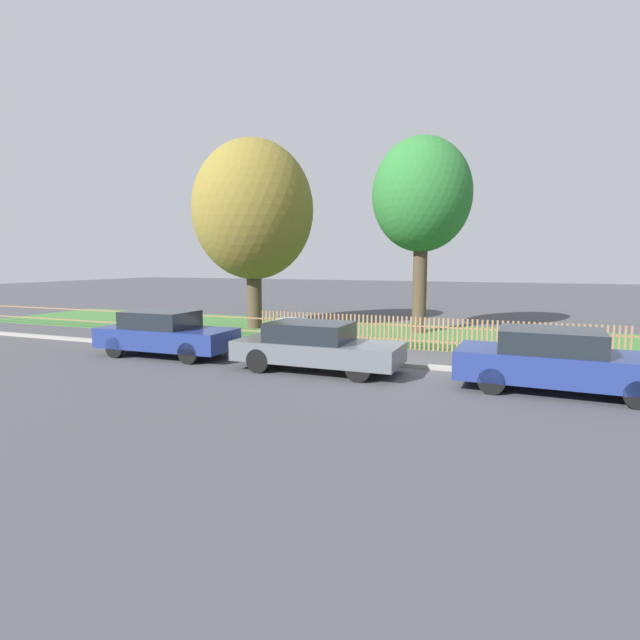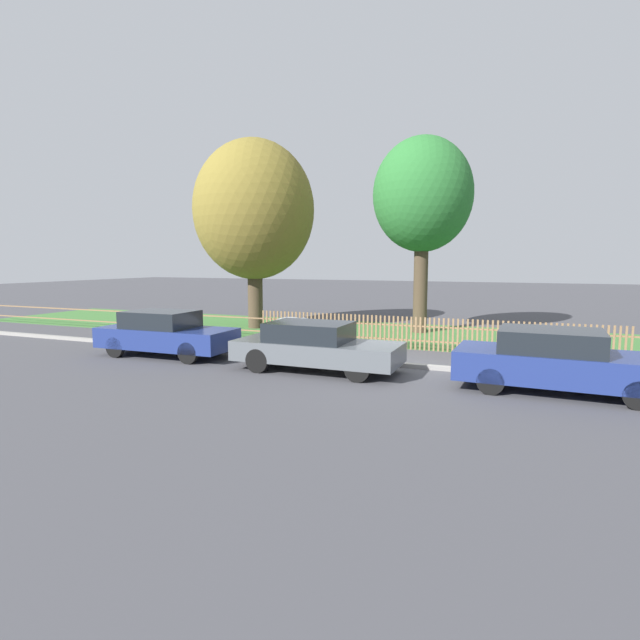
# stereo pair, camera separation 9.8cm
# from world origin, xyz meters

# --- Properties ---
(ground_plane) EXTENTS (120.00, 120.00, 0.00)m
(ground_plane) POSITION_xyz_m (0.00, 0.00, 0.00)
(ground_plane) COLOR #424247
(kerb_stone) EXTENTS (43.70, 0.20, 0.12)m
(kerb_stone) POSITION_xyz_m (0.00, 0.10, 0.06)
(kerb_stone) COLOR gray
(kerb_stone) RESTS_ON ground
(grass_strip) EXTENTS (43.70, 6.85, 0.01)m
(grass_strip) POSITION_xyz_m (0.00, 6.40, 0.01)
(grass_strip) COLOR #3D7033
(grass_strip) RESTS_ON ground
(park_fence) EXTENTS (43.70, 0.05, 1.11)m
(park_fence) POSITION_xyz_m (-0.00, 2.98, 0.56)
(park_fence) COLOR olive
(park_fence) RESTS_ON ground
(parked_car_silver_hatchback) EXTENTS (4.35, 1.79, 1.41)m
(parked_car_silver_hatchback) POSITION_xyz_m (-7.25, -1.07, 0.72)
(parked_car_silver_hatchback) COLOR navy
(parked_car_silver_hatchback) RESTS_ON ground
(parked_car_black_saloon) EXTENTS (4.50, 1.75, 1.32)m
(parked_car_black_saloon) POSITION_xyz_m (-2.09, -1.27, 0.68)
(parked_car_black_saloon) COLOR #51565B
(parked_car_black_saloon) RESTS_ON ground
(parked_car_navy_estate) EXTENTS (4.60, 1.99, 1.43)m
(parked_car_navy_estate) POSITION_xyz_m (3.85, -1.21, 0.72)
(parked_car_navy_estate) COLOR navy
(parked_car_navy_estate) RESTS_ON ground
(covered_motorcycle) EXTENTS (1.89, 0.89, 1.09)m
(covered_motorcycle) POSITION_xyz_m (-4.09, 1.57, 0.66)
(covered_motorcycle) COLOR black
(covered_motorcycle) RESTS_ON ground
(tree_nearest_kerb) EXTENTS (5.22, 5.22, 8.17)m
(tree_nearest_kerb) POSITION_xyz_m (-7.94, 5.78, 5.13)
(tree_nearest_kerb) COLOR #473828
(tree_nearest_kerb) RESTS_ON ground
(tree_behind_motorcycle) EXTENTS (4.01, 4.01, 7.93)m
(tree_behind_motorcycle) POSITION_xyz_m (-0.91, 7.13, 5.56)
(tree_behind_motorcycle) COLOR #473828
(tree_behind_motorcycle) RESTS_ON ground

